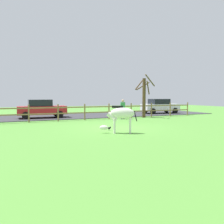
% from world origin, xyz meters
% --- Properties ---
extents(ground_plane, '(60.00, 60.00, 0.00)m').
position_xyz_m(ground_plane, '(0.00, 0.00, 0.00)').
color(ground_plane, '#549338').
extents(parking_asphalt, '(28.00, 7.40, 0.05)m').
position_xyz_m(parking_asphalt, '(0.00, 9.30, 0.03)').
color(parking_asphalt, '#38383D').
rests_on(parking_asphalt, ground_plane).
extents(paddock_fence, '(21.17, 0.11, 1.29)m').
position_xyz_m(paddock_fence, '(-0.47, 5.00, 0.74)').
color(paddock_fence, olive).
rests_on(paddock_fence, ground_plane).
extents(bare_tree, '(1.59, 1.71, 3.77)m').
position_xyz_m(bare_tree, '(5.02, 4.93, 1.94)').
color(bare_tree, '#513A23').
rests_on(bare_tree, ground_plane).
extents(zebra, '(1.80, 1.08, 1.41)m').
position_xyz_m(zebra, '(-0.69, -2.02, 0.93)').
color(zebra, white).
rests_on(zebra, ground_plane).
extents(crow_on_grass, '(0.21, 0.10, 0.20)m').
position_xyz_m(crow_on_grass, '(-0.83, -0.86, 0.13)').
color(crow_on_grass, black).
rests_on(crow_on_grass, ground_plane).
extents(parked_car_red, '(4.01, 1.90, 1.56)m').
position_xyz_m(parked_car_red, '(-3.48, 7.79, 0.84)').
color(parked_car_red, red).
rests_on(parked_car_red, parking_asphalt).
extents(parked_car_white, '(4.12, 2.13, 1.56)m').
position_xyz_m(parked_car_white, '(8.96, 8.06, 0.84)').
color(parked_car_white, white).
rests_on(parked_car_white, parking_asphalt).
extents(visitor_near_fence, '(0.40, 0.30, 1.64)m').
position_xyz_m(visitor_near_fence, '(2.60, 4.35, 0.91)').
color(visitor_near_fence, '#232847').
rests_on(visitor_near_fence, ground_plane).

